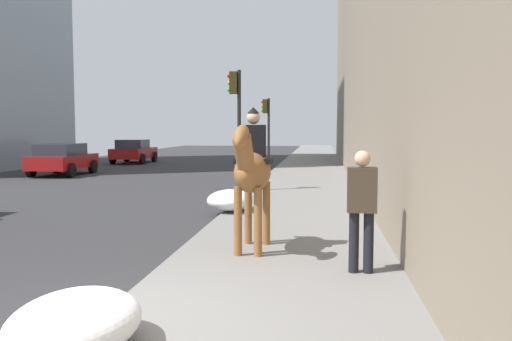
{
  "coord_description": "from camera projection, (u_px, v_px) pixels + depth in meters",
  "views": [
    {
      "loc": [
        -5.21,
        -2.34,
        2.12
      ],
      "look_at": [
        4.0,
        -1.23,
        1.4
      ],
      "focal_mm": 38.03,
      "sensor_mm": 36.0,
      "label": 1
    }
  ],
  "objects": [
    {
      "name": "traffic_light_near_curb",
      "position": [
        236.0,
        112.0,
        17.19
      ],
      "size": [
        0.2,
        0.44,
        3.96
      ],
      "color": "black",
      "rests_on": "ground"
    },
    {
      "name": "car_mid_lane",
      "position": [
        134.0,
        151.0,
        33.06
      ],
      "size": [
        3.91,
        2.06,
        1.44
      ],
      "rotation": [
        0.0,
        0.0,
        0.01
      ],
      "color": "maroon",
      "rests_on": "ground"
    },
    {
      "name": "mounted_horse_near",
      "position": [
        252.0,
        170.0,
        8.79
      ],
      "size": [
        2.15,
        0.63,
        2.35
      ],
      "rotation": [
        0.0,
        0.0,
        3.1
      ],
      "color": "brown",
      "rests_on": "sidewalk_slab"
    },
    {
      "name": "snow_pile_near",
      "position": [
        75.0,
        322.0,
        4.88
      ],
      "size": [
        1.49,
        1.14,
        0.51
      ],
      "primitive_type": "ellipsoid",
      "color": "white",
      "rests_on": "sidewalk_slab"
    },
    {
      "name": "traffic_light_far_curb",
      "position": [
        267.0,
        122.0,
        27.05
      ],
      "size": [
        0.2,
        0.44,
        3.62
      ],
      "color": "black",
      "rests_on": "ground"
    },
    {
      "name": "sidewalk_slab",
      "position": [
        261.0,
        336.0,
        5.38
      ],
      "size": [
        120.0,
        3.52,
        0.12
      ],
      "primitive_type": "cube",
      "color": "slate",
      "rests_on": "ground"
    },
    {
      "name": "snow_pile_far",
      "position": [
        230.0,
        200.0,
        13.22
      ],
      "size": [
        1.47,
        1.13,
        0.51
      ],
      "primitive_type": "ellipsoid",
      "color": "white",
      "rests_on": "sidewalk_slab"
    },
    {
      "name": "pedestrian_greeting",
      "position": [
        362.0,
        203.0,
        7.47
      ],
      "size": [
        0.27,
        0.4,
        1.7
      ],
      "rotation": [
        0.0,
        0.0,
        -0.02
      ],
      "color": "black",
      "rests_on": "sidewalk_slab"
    },
    {
      "name": "car_near_lane",
      "position": [
        62.0,
        158.0,
        24.46
      ],
      "size": [
        3.85,
        2.06,
        1.44
      ],
      "rotation": [
        0.0,
        0.0,
        0.02
      ],
      "color": "maroon",
      "rests_on": "ground"
    }
  ]
}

